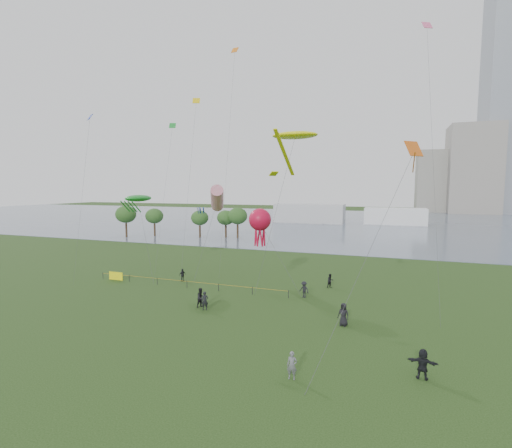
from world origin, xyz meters
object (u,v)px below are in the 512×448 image
(fence, at_px, (142,279))
(kite_octopus, at_px, (260,220))
(kite_flyer, at_px, (292,365))
(kite_stingray, at_px, (295,136))

(fence, height_order, kite_octopus, kite_octopus)
(kite_flyer, bearing_deg, kite_stingray, 99.30)
(kite_flyer, distance_m, kite_octopus, 20.08)
(kite_flyer, distance_m, kite_stingray, 26.41)
(fence, bearing_deg, kite_stingray, 14.27)
(fence, distance_m, kite_flyer, 27.39)
(kite_stingray, relative_size, kite_octopus, 1.91)
(kite_flyer, height_order, kite_octopus, kite_octopus)
(kite_stingray, height_order, kite_octopus, kite_stingray)
(kite_stingray, xyz_separation_m, kite_octopus, (-2.99, -3.12, -9.24))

